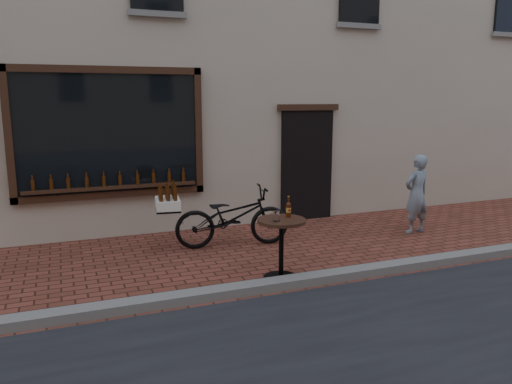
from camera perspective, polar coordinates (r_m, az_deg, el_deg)
name	(u,v)px	position (r m, az deg, el deg)	size (l,w,h in m)	color
ground	(296,292)	(6.55, 4.63, -11.31)	(90.00, 90.00, 0.00)	#5E2C1E
kerb	(290,282)	(6.70, 3.87, -10.24)	(90.00, 0.25, 0.12)	slate
cargo_bicycle	(230,216)	(8.30, -2.96, -2.80)	(2.26, 0.92, 1.07)	black
bistro_table	(282,236)	(6.79, 2.93, -5.10)	(0.66, 0.66, 1.13)	black
pedestrian	(417,194)	(9.53, 17.89, -0.22)	(0.53, 0.35, 1.45)	gray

